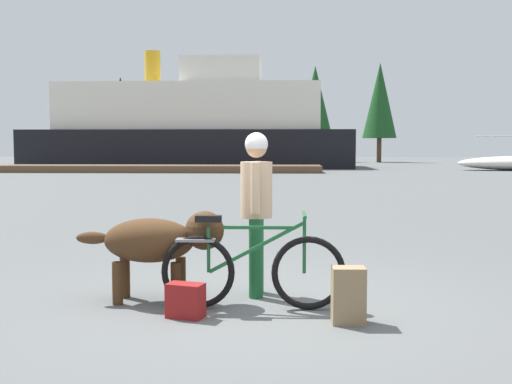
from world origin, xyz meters
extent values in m
plane|color=#595B5B|center=(0.00, 0.00, 0.00)|extent=(160.00, 160.00, 0.00)
torus|color=black|center=(0.44, -0.10, 0.34)|extent=(0.69, 0.06, 0.69)
torus|color=black|center=(-0.59, -0.10, 0.34)|extent=(0.69, 0.06, 0.69)
cube|color=#19592D|center=(-0.02, -0.10, 0.76)|extent=(0.66, 0.03, 0.03)
cube|color=#19592D|center=(-0.04, -0.10, 0.58)|extent=(0.88, 0.03, 0.49)
cylinder|color=#19592D|center=(-0.49, -0.10, 0.55)|extent=(0.03, 0.03, 0.42)
cylinder|color=#19592D|center=(0.40, -0.10, 0.60)|extent=(0.03, 0.03, 0.52)
cube|color=black|center=(-0.49, -0.10, 0.84)|extent=(0.24, 0.10, 0.06)
cylinder|color=#19592D|center=(0.40, -0.10, 0.88)|extent=(0.03, 0.44, 0.03)
cube|color=slate|center=(-0.61, -0.10, 0.64)|extent=(0.36, 0.14, 0.02)
cylinder|color=#19592D|center=(-0.07, 0.56, 0.40)|extent=(0.14, 0.14, 0.79)
cylinder|color=#19592D|center=(-0.07, 0.34, 0.40)|extent=(0.14, 0.14, 0.79)
cylinder|color=#D8B28C|center=(-0.07, 0.45, 1.07)|extent=(0.32, 0.32, 0.56)
cylinder|color=#D8B28C|center=(-0.07, 0.67, 1.11)|extent=(0.09, 0.09, 0.50)
cylinder|color=#D8B28C|center=(-0.07, 0.23, 1.11)|extent=(0.09, 0.09, 0.50)
sphere|color=tan|center=(-0.07, 0.45, 1.50)|extent=(0.21, 0.21, 0.21)
sphere|color=white|center=(-0.07, 0.45, 1.53)|extent=(0.23, 0.23, 0.23)
ellipsoid|color=#472D19|center=(-1.09, 0.15, 0.60)|extent=(0.88, 0.50, 0.43)
sphere|color=#472D19|center=(-0.55, 0.15, 0.70)|extent=(0.38, 0.38, 0.38)
ellipsoid|color=#472D19|center=(-1.65, 0.15, 0.62)|extent=(0.32, 0.12, 0.12)
cylinder|color=#472D19|center=(-0.81, 0.29, 0.21)|extent=(0.10, 0.10, 0.41)
cylinder|color=#472D19|center=(-0.81, 0.01, 0.21)|extent=(0.10, 0.10, 0.41)
cylinder|color=#472D19|center=(-1.37, 0.29, 0.21)|extent=(0.10, 0.10, 0.41)
cylinder|color=#472D19|center=(-1.37, 0.01, 0.21)|extent=(0.10, 0.10, 0.41)
cube|color=#8C7251|center=(0.76, -0.52, 0.24)|extent=(0.29, 0.21, 0.48)
cube|color=maroon|center=(-0.65, -0.41, 0.15)|extent=(0.36, 0.26, 0.30)
cube|color=brown|center=(-7.04, 29.84, 0.20)|extent=(18.79, 3.00, 0.40)
cube|color=black|center=(-6.38, 38.21, 1.30)|extent=(22.53, 7.45, 2.60)
cube|color=silver|center=(-6.38, 38.21, 4.20)|extent=(18.03, 6.25, 3.20)
cube|color=silver|center=(-4.13, 38.21, 6.70)|extent=(5.41, 4.47, 1.80)
cylinder|color=#BF8C19|center=(-9.08, 38.21, 7.00)|extent=(1.10, 1.10, 2.40)
cylinder|color=#B2B2B7|center=(13.98, 33.27, 2.10)|extent=(3.77, 0.10, 0.10)
cylinder|color=#4C331E|center=(-15.88, 55.11, 1.10)|extent=(0.47, 0.47, 2.20)
cone|color=#143819|center=(-15.88, 55.11, 5.25)|extent=(3.79, 3.79, 6.11)
cylinder|color=#4C331E|center=(3.20, 53.49, 1.44)|extent=(0.31, 0.31, 2.87)
cone|color=#19471E|center=(3.20, 53.49, 5.98)|extent=(3.06, 3.06, 6.21)
cylinder|color=#4C331E|center=(9.17, 52.67, 1.13)|extent=(0.44, 0.44, 2.26)
cone|color=#19471E|center=(9.17, 52.67, 5.76)|extent=(3.17, 3.17, 6.99)
camera|label=1|loc=(0.20, -5.73, 1.51)|focal=43.36mm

